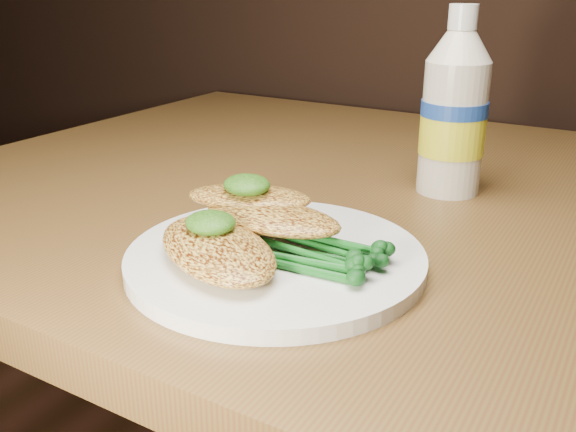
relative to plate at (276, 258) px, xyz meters
The scene contains 8 objects.
plate is the anchor object (origin of this frame).
chicken_front 0.05m from the plate, 124.51° to the right, with size 0.14×0.08×0.02m, color gold.
chicken_mid 0.04m from the plate, 127.69° to the left, with size 0.13×0.06×0.02m, color gold.
chicken_back 0.07m from the plate, 143.23° to the left, with size 0.11×0.06×0.02m, color gold.
pesto_front 0.06m from the plate, 141.46° to the right, with size 0.04×0.04×0.02m, color #153507.
pesto_back 0.07m from the plate, 146.77° to the left, with size 0.04×0.04×0.02m, color #153507.
broccolini_bundle 0.04m from the plate, ahead, with size 0.12×0.09×0.02m, color #125619, non-canonical shape.
mayo_bottle 0.28m from the plate, 76.37° to the left, with size 0.07×0.07×0.20m, color beige, non-canonical shape.
Camera 1 is at (0.18, 0.42, 0.97)m, focal length 39.44 mm.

